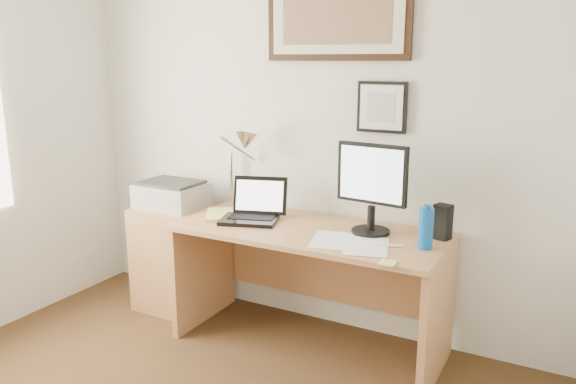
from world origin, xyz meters
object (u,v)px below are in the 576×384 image
Objects in this scene: laptop at (253,211)px; book at (206,215)px; side_cabinet at (175,258)px; printer at (171,194)px; water_bottle at (426,229)px; lcd_monitor at (372,184)px; desk at (315,262)px.

book is at bearing -166.81° from laptop.
printer is (-0.03, 0.03, 0.45)m from side_cabinet.
water_bottle is at bearing -1.37° from laptop.
side_cabinet is 1.57m from lcd_monitor.
book is (-1.39, -0.05, -0.10)m from water_bottle.
book is 0.43m from printer.
laptop reaches higher than printer.
desk is 4.02× the size of laptop.
book is at bearing -171.43° from lcd_monitor.
book is at bearing -17.31° from side_cabinet.
laptop is at bearing -168.43° from desk.
water_bottle reaches higher than side_cabinet.
lcd_monitor reaches higher than laptop.
lcd_monitor is at bearing 162.27° from water_bottle.
laptop is at bearing 13.19° from book.
side_cabinet is 1.66× the size of printer.
printer is (-1.10, -0.00, 0.30)m from desk.
printer is (-1.79, 0.10, -0.04)m from water_bottle.
water_bottle is at bearing -17.73° from lcd_monitor.
water_bottle is 0.14× the size of desk.
side_cabinet is 0.81m from laptop.
printer is (-0.71, 0.08, 0.01)m from laptop.
laptop is at bearing -173.39° from lcd_monitor.
lcd_monitor is at bearing 8.57° from book.
water_bottle is 1.39m from book.
lcd_monitor is (1.41, 0.04, 0.68)m from side_cabinet.
side_cabinet is 0.46m from printer.
desk is at bearing 11.57° from laptop.
laptop is 0.78m from lcd_monitor.
book is 0.63× the size of printer.
book is 0.32m from laptop.
book is at bearing -167.72° from desk.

